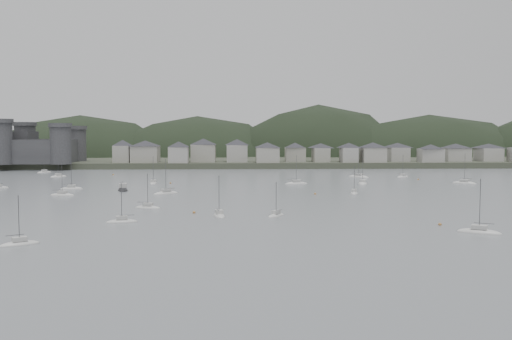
{
  "coord_description": "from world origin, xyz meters",
  "views": [
    {
      "loc": [
        -7.28,
        -110.95,
        18.59
      ],
      "look_at": [
        0.0,
        75.0,
        6.0
      ],
      "focal_mm": 39.32,
      "sensor_mm": 36.0,
      "label": 1
    }
  ],
  "objects": [
    {
      "name": "waterfront_town",
      "position": [
        50.59,
        183.34,
        8.66
      ],
      "size": [
        451.48,
        28.46,
        12.92
      ],
      "color": "#9F9D91",
      "rests_on": "far_shore_land"
    },
    {
      "name": "mooring_buoys",
      "position": [
        1.64,
        57.79,
        0.15
      ],
      "size": [
        189.64,
        135.65,
        0.7
      ],
      "color": "#B2793B",
      "rests_on": "ground"
    },
    {
      "name": "moored_fleet",
      "position": [
        3.1,
        64.54,
        0.18
      ],
      "size": [
        232.88,
        177.19,
        13.22
      ],
      "color": "silver",
      "rests_on": "ground"
    },
    {
      "name": "motor_launch_far",
      "position": [
        -42.78,
        68.09,
        0.29
      ],
      "size": [
        4.87,
        8.88,
        4.0
      ],
      "rotation": [
        0.0,
        0.0,
        3.37
      ],
      "color": "black",
      "rests_on": "ground"
    },
    {
      "name": "sailboat_lead",
      "position": [
        -28.41,
        25.86,
        0.18
      ],
      "size": [
        6.96,
        4.03,
        9.1
      ],
      "rotation": [
        0.0,
        0.0,
        1.26
      ],
      "color": "silver",
      "rests_on": "ground"
    },
    {
      "name": "far_shore_land",
      "position": [
        0.0,
        295.0,
        1.5
      ],
      "size": [
        900.0,
        250.0,
        3.0
      ],
      "primitive_type": "cube",
      "color": "#383D2D",
      "rests_on": "ground"
    },
    {
      "name": "forested_ridge",
      "position": [
        4.83,
        269.4,
        -11.28
      ],
      "size": [
        851.55,
        103.94,
        102.57
      ],
      "color": "black",
      "rests_on": "ground"
    },
    {
      "name": "ground",
      "position": [
        0.0,
        0.0,
        0.0
      ],
      "size": [
        900.0,
        900.0,
        0.0
      ],
      "primitive_type": "plane",
      "color": "slate",
      "rests_on": "ground"
    },
    {
      "name": "castle",
      "position": [
        -120.0,
        179.8,
        10.96
      ],
      "size": [
        66.0,
        43.0,
        20.0
      ],
      "color": "#38383B",
      "rests_on": "far_shore_land"
    }
  ]
}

